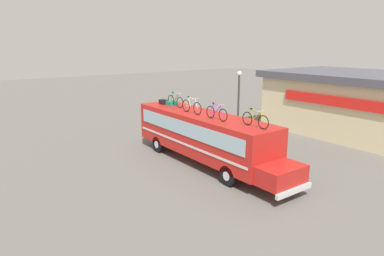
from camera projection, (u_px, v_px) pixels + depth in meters
name	position (u px, v px, depth m)	size (l,w,h in m)	color
ground_plane	(202.00, 162.00, 20.25)	(120.00, 120.00, 0.00)	#605E59
bus	(205.00, 135.00, 19.63)	(11.86, 2.51, 2.93)	red
luggage_bag_1	(163.00, 102.00, 22.70)	(0.54, 0.41, 0.29)	black
luggage_bag_2	(172.00, 103.00, 22.18)	(0.59, 0.56, 0.28)	#1E7F66
rooftop_bicycle_1	(175.00, 101.00, 21.65)	(1.72, 0.44, 0.93)	black
rooftop_bicycle_2	(192.00, 106.00, 19.58)	(1.83, 0.44, 0.96)	black
rooftop_bicycle_3	(217.00, 113.00, 17.89)	(1.69, 0.44, 0.89)	black
rooftop_bicycle_4	(255.00, 120.00, 16.30)	(1.71, 0.44, 0.89)	black
roadside_building	(363.00, 103.00, 26.30)	(13.94, 9.41, 4.71)	beige
street_lamp	(239.00, 99.00, 23.72)	(0.33, 0.33, 5.04)	#38383D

